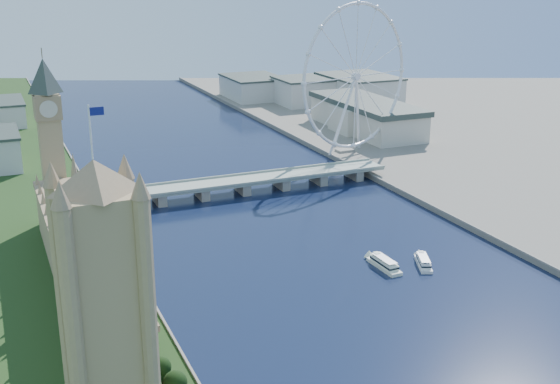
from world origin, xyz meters
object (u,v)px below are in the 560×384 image
tour_boat_near (384,268)px  london_eye (356,77)px  victoria_tower (105,299)px  tour_boat_far (423,266)px

tour_boat_near → london_eye: bearing=63.6°
victoria_tower → london_eye: london_eye is taller
london_eye → tour_boat_far: size_ratio=4.91×
victoria_tower → london_eye: 393.99m
tour_boat_far → london_eye: bearing=94.1°
victoria_tower → tour_boat_far: bearing=25.5°
tour_boat_near → tour_boat_far: size_ratio=1.11×
victoria_tower → tour_boat_near: (158.41, 91.30, -54.49)m
tour_boat_far → tour_boat_near: bearing=-171.5°
tour_boat_near → tour_boat_far: bearing=-16.6°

